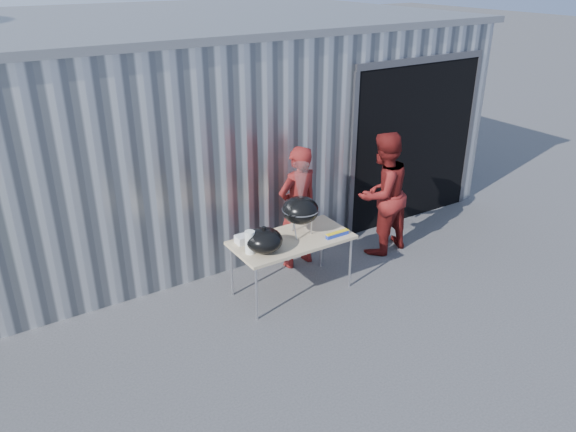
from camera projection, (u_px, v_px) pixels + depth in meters
ground at (297, 333)px, 6.42m from camera, size 80.00×80.00×0.00m
building at (198, 108)px, 9.75m from camera, size 8.20×6.20×3.10m
folding_table at (292, 242)px, 6.95m from camera, size 1.50×0.75×0.75m
kettle_grill at (300, 205)px, 6.85m from camera, size 0.46×0.46×0.94m
grill_lid at (264, 240)px, 6.58m from camera, size 0.44×0.44×0.32m
paper_towels at (250, 242)px, 6.54m from camera, size 0.12×0.12×0.28m
white_tub at (244, 239)px, 6.82m from camera, size 0.20×0.15×0.10m
foil_box at (337, 234)px, 6.98m from camera, size 0.32×0.05×0.06m
person_cook at (298, 207)px, 7.54m from camera, size 0.66×0.47×1.72m
person_bystander at (382, 194)px, 7.90m from camera, size 0.94×0.77×1.78m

